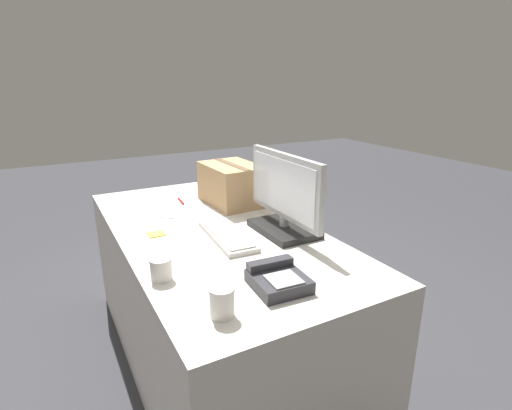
{
  "coord_description": "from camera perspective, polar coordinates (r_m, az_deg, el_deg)",
  "views": [
    {
      "loc": [
        1.72,
        -0.7,
        1.48
      ],
      "look_at": [
        0.18,
        0.15,
        0.91
      ],
      "focal_mm": 28.0,
      "sensor_mm": 36.0,
      "label": 1
    }
  ],
  "objects": [
    {
      "name": "paper_cup_left",
      "position": [
        1.53,
        -13.4,
        -8.83
      ],
      "size": [
        0.09,
        0.09,
        0.09
      ],
      "color": "white",
      "rests_on": "office_desk"
    },
    {
      "name": "paper_cup_right",
      "position": [
        1.29,
        -4.88,
        -13.6
      ],
      "size": [
        0.08,
        0.08,
        0.1
      ],
      "color": "white",
      "rests_on": "office_desk"
    },
    {
      "name": "pen_marker",
      "position": [
        2.44,
        -10.58,
        0.59
      ],
      "size": [
        0.12,
        0.02,
        0.01
      ],
      "rotation": [
        0.0,
        0.0,
        6.2
      ],
      "color": "red",
      "rests_on": "office_desk"
    },
    {
      "name": "ground_plane",
      "position": [
        2.38,
        -5.48,
        -20.62
      ],
      "size": [
        12.0,
        12.0,
        0.0
      ],
      "primitive_type": "plane",
      "color": "#38383D"
    },
    {
      "name": "spoon",
      "position": [
        2.19,
        -13.1,
        -1.76
      ],
      "size": [
        0.11,
        0.12,
        0.0
      ],
      "rotation": [
        0.0,
        0.0,
        3.95
      ],
      "color": "silver",
      "rests_on": "office_desk"
    },
    {
      "name": "cardboard_box",
      "position": [
        2.35,
        -3.43,
        3.02
      ],
      "size": [
        0.4,
        0.29,
        0.24
      ],
      "rotation": [
        0.0,
        0.0,
        0.05
      ],
      "color": "tan",
      "rests_on": "office_desk"
    },
    {
      "name": "sticky_note_pad",
      "position": [
        1.97,
        -14.11,
        -4.05
      ],
      "size": [
        0.08,
        0.08,
        0.01
      ],
      "color": "#E5DB4C",
      "rests_on": "office_desk"
    },
    {
      "name": "office_desk",
      "position": [
        2.16,
        -5.78,
        -12.74
      ],
      "size": [
        1.8,
        0.9,
        0.76
      ],
      "color": "beige",
      "rests_on": "ground_plane"
    },
    {
      "name": "monitor",
      "position": [
        1.89,
        4.05,
        0.79
      ],
      "size": [
        0.57,
        0.23,
        0.38
      ],
      "color": "black",
      "rests_on": "office_desk"
    },
    {
      "name": "keyboard",
      "position": [
        1.87,
        -4.15,
        -4.37
      ],
      "size": [
        0.44,
        0.18,
        0.03
      ],
      "rotation": [
        0.0,
        0.0,
        -0.07
      ],
      "color": "beige",
      "rests_on": "office_desk"
    },
    {
      "name": "desk_phone",
      "position": [
        1.45,
        3.14,
        -10.55
      ],
      "size": [
        0.21,
        0.2,
        0.08
      ],
      "rotation": [
        0.0,
        0.0,
        -0.07
      ],
      "color": "#2D2D33",
      "rests_on": "office_desk"
    }
  ]
}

